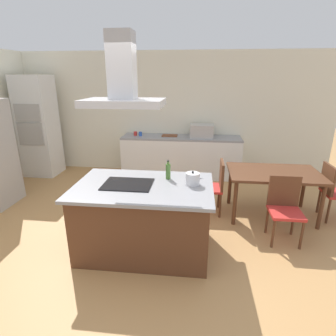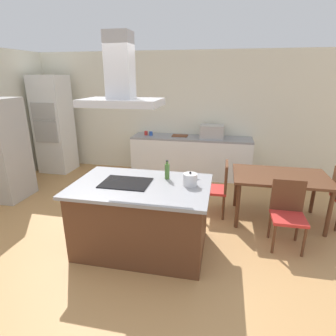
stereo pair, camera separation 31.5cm
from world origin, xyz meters
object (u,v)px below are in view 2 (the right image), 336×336
countertop_microwave (212,132)px  wall_oven_stack (54,125)px  chair_at_left_end (219,185)px  coffee_mug_red (146,133)px  cutting_board (180,136)px  tea_kettle (190,180)px  range_hood (121,83)px  coffee_mug_blue (151,133)px  chair_facing_island (288,210)px  cooktop (126,183)px  olive_oil_bottle (167,171)px  dining_table (280,180)px

countertop_microwave → wall_oven_stack: (-3.62, -0.23, 0.06)m
chair_at_left_end → wall_oven_stack: bearing=158.5°
coffee_mug_red → cutting_board: (0.77, 0.04, -0.04)m
coffee_mug_red → tea_kettle: bearing=-64.1°
tea_kettle → range_hood: 1.38m
coffee_mug_blue → cutting_board: coffee_mug_blue is taller
chair_at_left_end → chair_facing_island: 1.13m
cooktop → tea_kettle: bearing=6.7°
olive_oil_bottle → cutting_board: olive_oil_bottle is taller
cooktop → coffee_mug_red: bearing=101.0°
cooktop → olive_oil_bottle: bearing=28.6°
cooktop → wall_oven_stack: 3.79m
countertop_microwave → wall_oven_stack: size_ratio=0.23×
dining_table → chair_at_left_end: (-0.92, 0.00, -0.16)m
tea_kettle → coffee_mug_blue: 3.04m
wall_oven_stack → chair_facing_island: bearing=-24.6°
chair_facing_island → dining_table: bearing=90.0°
dining_table → range_hood: (-2.05, -1.14, 1.43)m
cutting_board → range_hood: range_hood is taller
cooktop → chair_at_left_end: cooktop is taller
countertop_microwave → coffee_mug_red: countertop_microwave is taller
dining_table → olive_oil_bottle: bearing=-150.9°
coffee_mug_red → chair_at_left_end: coffee_mug_red is taller
tea_kettle → dining_table: (1.25, 1.04, -0.31)m
cooktop → chair_facing_island: (2.05, 0.47, -0.40)m
olive_oil_bottle → cooktop: bearing=-151.4°
cutting_board → dining_table: bearing=-44.2°
cutting_board → range_hood: bearing=-94.1°
dining_table → coffee_mug_blue: bearing=145.2°
tea_kettle → range_hood: (-0.80, -0.09, 1.13)m
dining_table → range_hood: bearing=-151.0°
coffee_mug_blue → wall_oven_stack: wall_oven_stack is taller
chair_at_left_end → dining_table: bearing=-0.0°
countertop_microwave → coffee_mug_red: size_ratio=5.56×
countertop_microwave → dining_table: size_ratio=0.36×
tea_kettle → dining_table: size_ratio=0.16×
tea_kettle → cutting_board: bearing=101.7°
coffee_mug_blue → wall_oven_stack: (-2.26, -0.22, 0.16)m
coffee_mug_red → olive_oil_bottle: bearing=-68.5°
cooktop → range_hood: 1.20m
countertop_microwave → wall_oven_stack: 3.62m
cooktop → cutting_board: bearing=85.9°
cutting_board → wall_oven_stack: (-2.91, -0.28, 0.19)m
wall_oven_stack → chair_at_left_end: bearing=-21.5°
cooktop → coffee_mug_red: coffee_mug_red is taller
olive_oil_bottle → coffee_mug_red: (-1.04, 2.63, -0.06)m
countertop_microwave → coffee_mug_blue: countertop_microwave is taller
countertop_microwave → coffee_mug_blue: 1.36m
wall_oven_stack → coffee_mug_blue: bearing=5.6°
chair_at_left_end → chair_facing_island: size_ratio=1.00×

